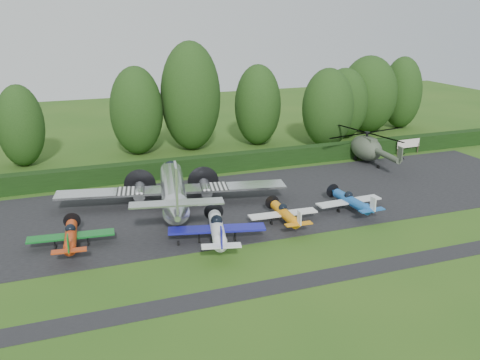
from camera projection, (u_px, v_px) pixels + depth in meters
name	position (u px, v px, depth m)	size (l,w,h in m)	color
ground	(272.00, 246.00, 42.71)	(160.00, 160.00, 0.00)	#265016
apron	(230.00, 205.00, 51.62)	(70.00, 18.00, 0.01)	black
taxiway_verge	(307.00, 280.00, 37.36)	(70.00, 2.00, 0.00)	black
hedgerow	(198.00, 174.00, 61.43)	(90.00, 1.60, 2.00)	black
transport_plane	(174.00, 190.00, 49.81)	(21.82, 16.73, 6.99)	silver
light_plane_red	(71.00, 236.00, 41.95)	(6.71, 7.05, 2.58)	#B43510
light_plane_white	(217.00, 229.00, 42.83)	(7.88, 8.28, 3.03)	white
light_plane_orange	(285.00, 214.00, 46.77)	(6.23, 6.55, 2.40)	orange
light_plane_blue	(352.00, 201.00, 49.68)	(6.54, 6.87, 2.51)	#1B56A3
helicopter	(367.00, 146.00, 65.52)	(11.77, 13.78, 3.79)	#3D4636
sign_board	(408.00, 144.00, 69.35)	(3.49, 0.13, 1.96)	#3F3326
tree_0	(328.00, 108.00, 71.79)	(6.90, 6.90, 10.71)	black
tree_1	(20.00, 126.00, 63.11)	(5.52, 5.52, 9.80)	black
tree_2	(368.00, 94.00, 80.60)	(8.56, 8.56, 11.54)	black
tree_3	(402.00, 93.00, 83.61)	(6.14, 6.14, 11.14)	black
tree_4	(191.00, 96.00, 69.95)	(7.84, 7.84, 14.29)	black
tree_5	(258.00, 105.00, 73.07)	(6.35, 6.35, 11.05)	black
tree_6	(136.00, 111.00, 68.19)	(6.75, 6.75, 11.34)	black
tree_7	(344.00, 103.00, 77.11)	(6.76, 6.76, 10.13)	black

